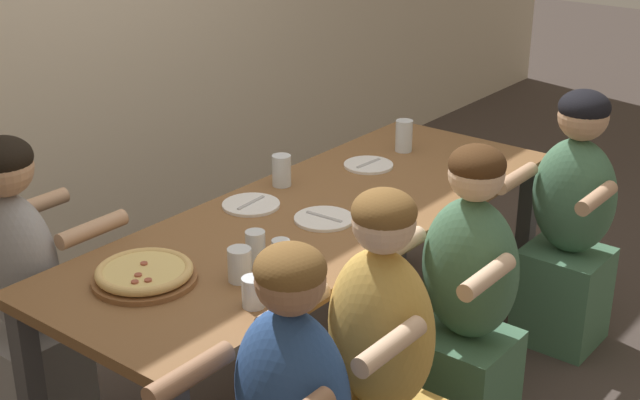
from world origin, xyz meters
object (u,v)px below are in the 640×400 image
drinking_glass_a (404,138)px  diner_near_right (570,230)px  empty_plate_a (251,205)px  diner_far_left (24,303)px  diner_near_midleft (378,379)px  drinking_glass_d (282,172)px  diner_near_center (466,312)px  cocktail_glass_blue (253,294)px  drinking_glass_e (281,256)px  pizza_board_main (144,274)px  empty_plate_c (368,165)px  drinking_glass_c (240,267)px  empty_plate_b (324,219)px  drinking_glass_b (256,249)px

drinking_glass_a → diner_near_right: bearing=-80.5°
empty_plate_a → diner_near_right: 1.38m
diner_near_right → diner_far_left: bearing=55.4°
diner_near_midleft → diner_far_left: diner_far_left is taller
drinking_glass_d → diner_near_center: diner_near_center is taller
diner_near_center → diner_far_left: size_ratio=0.99×
cocktail_glass_blue → drinking_glass_e: bearing=22.2°
pizza_board_main → drinking_glass_a: 1.58m
empty_plate_a → empty_plate_c: same height
empty_plate_a → drinking_glass_d: bearing=11.7°
drinking_glass_c → drinking_glass_d: (0.72, 0.44, 0.01)m
drinking_glass_d → empty_plate_a: bearing=-168.3°
drinking_glass_d → diner_near_midleft: bearing=-124.0°
empty_plate_a → drinking_glass_a: bearing=-6.7°
diner_near_midleft → empty_plate_b: bearing=-38.4°
cocktail_glass_blue → drinking_glass_e: 0.26m
diner_near_center → pizza_board_main: bearing=48.9°
pizza_board_main → diner_far_left: size_ratio=0.29×
empty_plate_c → pizza_board_main: bearing=-177.7°
pizza_board_main → empty_plate_a: bearing=12.7°
empty_plate_a → drinking_glass_c: bearing=-140.8°
empty_plate_c → diner_near_center: 0.95m
empty_plate_a → diner_far_left: size_ratio=0.19×
cocktail_glass_blue → diner_near_center: bearing=-24.8°
drinking_glass_b → drinking_glass_d: drinking_glass_d is taller
pizza_board_main → drinking_glass_c: drinking_glass_c is taller
drinking_glass_b → diner_near_right: diner_near_right is taller
pizza_board_main → drinking_glass_e: drinking_glass_e is taller
diner_near_right → cocktail_glass_blue: bearing=78.1°
drinking_glass_e → diner_near_center: size_ratio=0.09×
drinking_glass_b → empty_plate_c: bearing=14.3°
diner_near_right → diner_near_center: bearing=90.0°
empty_plate_c → diner_far_left: bearing=161.3°
pizza_board_main → empty_plate_a: (0.67, 0.15, -0.02)m
diner_near_center → drinking_glass_d: bearing=-5.1°
drinking_glass_e → diner_near_midleft: size_ratio=0.09×
pizza_board_main → drinking_glass_c: bearing=-50.3°
pizza_board_main → diner_near_right: 1.87m
pizza_board_main → diner_near_center: bearing=-41.1°
cocktail_glass_blue → drinking_glass_a: bearing=16.2°
empty_plate_a → drinking_glass_a: 0.92m
diner_near_midleft → drinking_glass_b: bearing=-1.9°
empty_plate_a → empty_plate_b: same height
cocktail_glass_blue → drinking_glass_b: 0.28m
empty_plate_a → diner_near_center: diner_near_center is taller
empty_plate_c → drinking_glass_c: 1.16m
drinking_glass_d → drinking_glass_e: drinking_glass_d is taller
drinking_glass_e → diner_near_right: diner_near_right is taller
diner_near_right → drinking_glass_d: bearing=40.6°
drinking_glass_e → diner_near_right: bearing=-17.8°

